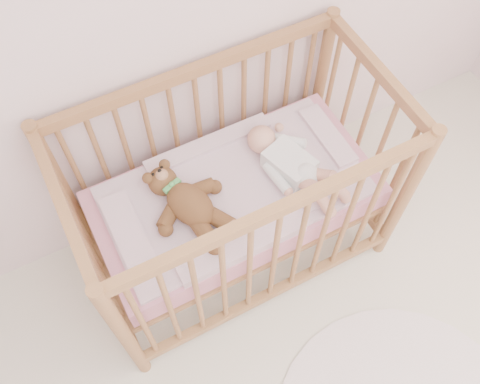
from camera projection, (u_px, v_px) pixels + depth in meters
crib at (235, 197)px, 2.34m from camera, size 1.36×0.76×1.00m
mattress at (235, 199)px, 2.36m from camera, size 1.22×0.62×0.13m
blanket at (235, 190)px, 2.29m from camera, size 1.10×0.58×0.06m
baby at (290, 161)px, 2.28m from camera, size 0.43×0.62×0.14m
teddy_bear at (190, 204)px, 2.16m from camera, size 0.49×0.58×0.14m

